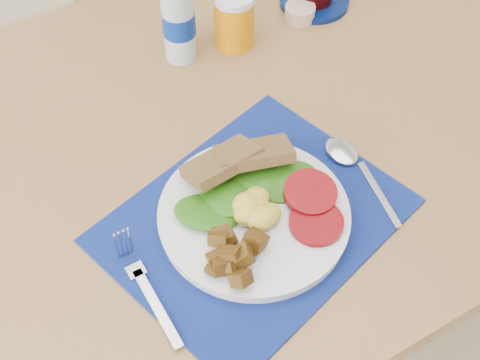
{
  "coord_description": "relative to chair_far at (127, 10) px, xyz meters",
  "views": [
    {
      "loc": [
        -0.41,
        -0.46,
        1.56
      ],
      "look_at": [
        -0.1,
        0.06,
        0.8
      ],
      "focal_mm": 50.0,
      "sensor_mm": 36.0,
      "label": 1
    }
  ],
  "objects": [
    {
      "name": "breakfast_plate",
      "position": [
        -0.14,
        -0.82,
        0.23
      ],
      "size": [
        0.28,
        0.28,
        0.07
      ],
      "rotation": [
        0.0,
        0.0,
        -0.05
      ],
      "color": "silver",
      "rests_on": "placemat"
    },
    {
      "name": "juice_glass",
      "position": [
        0.04,
        -0.45,
        0.26
      ],
      "size": [
        0.07,
        0.07,
        0.1
      ],
      "primitive_type": "cylinder",
      "color": "orange",
      "rests_on": "table"
    },
    {
      "name": "placemat",
      "position": [
        -0.14,
        -0.81,
        0.21
      ],
      "size": [
        0.48,
        0.42,
        0.0
      ],
      "primitive_type": "cube",
      "rotation": [
        0.0,
        0.0,
        0.27
      ],
      "color": "#040431",
      "rests_on": "table"
    },
    {
      "name": "ramekin",
      "position": [
        0.18,
        -0.46,
        0.22
      ],
      "size": [
        0.06,
        0.06,
        0.03
      ],
      "primitive_type": "cylinder",
      "color": "tan",
      "rests_on": "table"
    },
    {
      "name": "chair_far",
      "position": [
        0.0,
        0.0,
        0.0
      ],
      "size": [
        0.47,
        0.46,
        1.06
      ],
      "rotation": [
        0.0,
        0.0,
        3.38
      ],
      "color": "#532F1E",
      "rests_on": "ground"
    },
    {
      "name": "water_bottle",
      "position": [
        -0.06,
        -0.44,
        0.29
      ],
      "size": [
        0.06,
        0.06,
        0.2
      ],
      "color": "#ADBFCC",
      "rests_on": "table"
    },
    {
      "name": "spoon",
      "position": [
        0.05,
        -0.8,
        0.21
      ],
      "size": [
        0.05,
        0.19,
        0.01
      ],
      "rotation": [
        0.0,
        0.0,
        -0.2
      ],
      "color": "#B2B5BA",
      "rests_on": "placemat"
    },
    {
      "name": "fork",
      "position": [
        -0.32,
        -0.83,
        0.21
      ],
      "size": [
        0.02,
        0.19,
        0.0
      ],
      "rotation": [
        0.0,
        0.0,
        -0.01
      ],
      "color": "#B2B5BA",
      "rests_on": "placemat"
    },
    {
      "name": "table",
      "position": [
        -0.04,
        -0.64,
        0.12
      ],
      "size": [
        1.4,
        0.9,
        0.75
      ],
      "color": "brown",
      "rests_on": "ground"
    }
  ]
}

